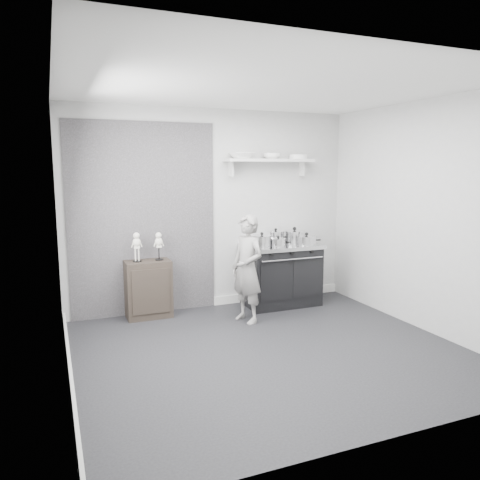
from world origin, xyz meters
The scene contains 16 objects.
ground centered at (0.00, 0.00, 0.00)m, with size 4.00×4.00×0.00m, color black.
room_shell centered at (-0.09, 0.15, 1.64)m, with size 4.02×3.62×2.71m.
wall_shelf centered at (0.80, 1.68, 2.01)m, with size 1.30×0.26×0.24m.
stove centered at (0.90, 1.48, 0.43)m, with size 1.07×0.67×0.86m.
side_cabinet centered at (-0.95, 1.61, 0.37)m, with size 0.57×0.33×0.74m, color black.
child centered at (0.16, 0.97, 0.67)m, with size 0.49×0.32×1.35m, color gray.
pot_front_left centered at (0.54, 1.37, 0.94)m, with size 0.34×0.25×0.20m.
pot_back_left centered at (0.86, 1.59, 0.95)m, with size 0.32×0.23×0.21m.
pot_back_right centered at (1.16, 1.58, 0.95)m, with size 0.39×0.31×0.22m.
pot_front_right centered at (1.20, 1.32, 0.93)m, with size 0.36×0.28×0.17m.
pot_front_center centered at (0.76, 1.31, 0.92)m, with size 0.30×0.21×0.15m.
skeleton_full centered at (-1.08, 1.61, 0.96)m, with size 0.12×0.08×0.43m, color silver, non-canonical shape.
skeleton_torso centered at (-0.80, 1.61, 0.95)m, with size 0.12×0.07×0.41m, color silver, non-canonical shape.
bowl_large centered at (0.37, 1.67, 2.08)m, with size 0.33×0.33×0.08m, color white.
bowl_small centered at (0.83, 1.67, 2.08)m, with size 0.24×0.24×0.07m, color white.
plate_stack centered at (1.25, 1.67, 2.07)m, with size 0.26×0.26×0.06m, color white.
Camera 1 is at (-2.07, -4.25, 1.92)m, focal length 35.00 mm.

